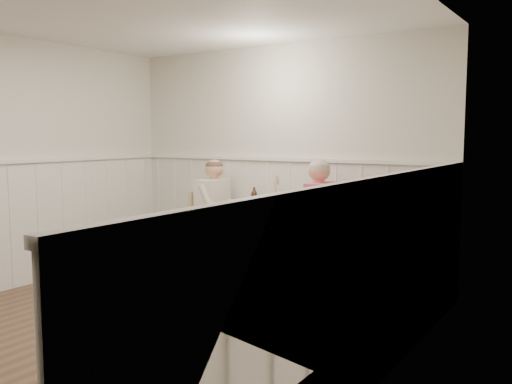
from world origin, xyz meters
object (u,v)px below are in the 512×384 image
Objects in this scene: chair_right at (327,244)px; man_in_pink at (317,236)px; chair_left at (213,229)px; grass_vase at (275,194)px; dining_table at (266,223)px; diner_cream at (216,225)px; beer_bottle at (254,199)px.

chair_right is 0.66× the size of man_in_pink.
chair_left is 0.84m from grass_vase.
chair_left is at bearing -158.91° from grass_vase.
dining_table is 0.71m from diner_cream.
man_in_pink is (0.64, -0.05, -0.06)m from dining_table.
dining_table is 0.60× the size of diner_cream.
dining_table is at bearing 179.06° from chair_right.
man_in_pink is at bearing -4.17° from dining_table.
beer_bottle is at bearing 141.88° from dining_table.
beer_bottle is at bearing 32.12° from diner_cream.
chair_right is 0.68× the size of diner_cream.
beer_bottle is at bearing 34.91° from chair_left.
grass_vase reaches higher than chair_left.
grass_vase reaches higher than chair_right.
diner_cream is 0.79m from grass_vase.
man_in_pink is at bearing -2.82° from diner_cream.
grass_vase is (-0.04, 0.24, 0.29)m from dining_table.
grass_vase is at bearing 18.76° from diner_cream.
chair_left reaches higher than chair_right.
beer_bottle is 0.30m from grass_vase.
man_in_pink reaches higher than grass_vase.
chair_left is at bearing -179.84° from chair_right.
chair_right is at bearing -18.36° from grass_vase.
diner_cream is at bearing 69.63° from chair_left.
grass_vase is (0.29, -0.01, 0.08)m from beer_bottle.
man_in_pink is 0.82m from grass_vase.
diner_cream is 3.24× the size of grass_vase.
beer_bottle is at bearing 177.60° from grass_vase.
dining_table is at bearing -80.32° from grass_vase.
beer_bottle is (0.39, 0.27, 0.35)m from chair_left.
man_in_pink is (-0.09, -0.03, 0.08)m from chair_right.
dining_table is 0.47m from beer_bottle.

